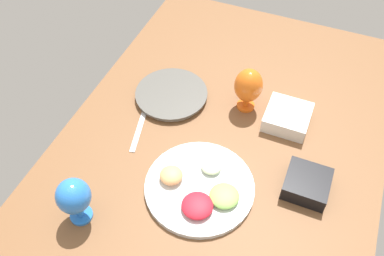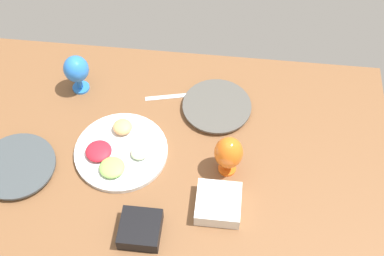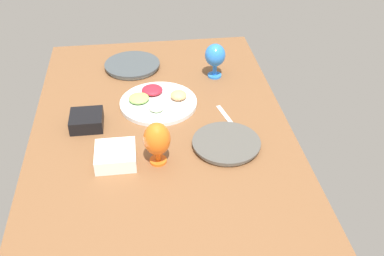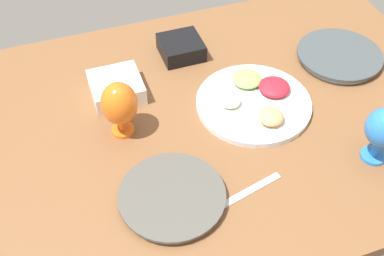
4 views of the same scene
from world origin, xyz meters
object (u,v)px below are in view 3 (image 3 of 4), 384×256
at_px(dinner_plate_left, 132,65).
at_px(square_bowl_white, 116,155).
at_px(hurricane_glass_orange, 157,140).
at_px(hurricane_glass_blue, 215,56).
at_px(square_bowl_black, 87,120).
at_px(fruit_platter, 157,101).
at_px(dinner_plate_right, 226,144).

xyz_separation_m(dinner_plate_left, square_bowl_white, (0.71, -0.07, 0.02)).
distance_m(dinner_plate_left, hurricane_glass_orange, 0.74).
xyz_separation_m(dinner_plate_left, hurricane_glass_orange, (0.73, 0.08, 0.09)).
xyz_separation_m(hurricane_glass_blue, square_bowl_white, (0.58, -0.46, -0.08)).
relative_size(hurricane_glass_blue, square_bowl_black, 1.27).
bearing_deg(hurricane_glass_orange, square_bowl_black, -133.78).
bearing_deg(hurricane_glass_blue, square_bowl_white, -38.70).
height_order(dinner_plate_left, fruit_platter, fruit_platter).
bearing_deg(dinner_plate_left, hurricane_glass_blue, 71.16).
xyz_separation_m(dinner_plate_right, fruit_platter, (-0.33, -0.24, 0.00)).
bearing_deg(dinner_plate_right, square_bowl_black, -110.69).
bearing_deg(dinner_plate_left, square_bowl_black, -22.29).
distance_m(dinner_plate_left, square_bowl_black, 0.51).
bearing_deg(dinner_plate_left, fruit_platter, 16.12).
distance_m(dinner_plate_left, fruit_platter, 0.36).
height_order(fruit_platter, hurricane_glass_orange, hurricane_glass_orange).
distance_m(dinner_plate_right, hurricane_glass_blue, 0.55).
bearing_deg(dinner_plate_right, dinner_plate_left, -152.94).
distance_m(fruit_platter, square_bowl_white, 0.41).
xyz_separation_m(dinner_plate_right, hurricane_glass_blue, (-0.54, 0.04, 0.09)).
bearing_deg(fruit_platter, hurricane_glass_blue, 125.93).
relative_size(dinner_plate_left, hurricane_glass_orange, 1.61).
relative_size(hurricane_glass_blue, square_bowl_white, 1.13).
relative_size(dinner_plate_right, square_bowl_white, 1.78).
distance_m(dinner_plate_left, dinner_plate_right, 0.75).
height_order(dinner_plate_left, square_bowl_black, square_bowl_black).
height_order(hurricane_glass_orange, square_bowl_black, hurricane_glass_orange).
height_order(dinner_plate_left, hurricane_glass_orange, hurricane_glass_orange).
bearing_deg(fruit_platter, square_bowl_white, -25.23).
height_order(hurricane_glass_blue, hurricane_glass_orange, hurricane_glass_orange).
distance_m(dinner_plate_right, hurricane_glass_orange, 0.28).
xyz_separation_m(fruit_platter, hurricane_glass_blue, (-0.21, 0.29, 0.09)).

